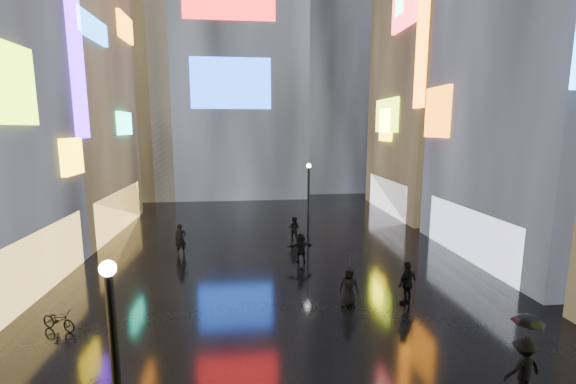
{
  "coord_description": "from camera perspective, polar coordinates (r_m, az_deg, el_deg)",
  "views": [
    {
      "loc": [
        -1.69,
        -3.25,
        7.54
      ],
      "look_at": [
        0.0,
        12.0,
        5.0
      ],
      "focal_mm": 24.0,
      "sensor_mm": 36.0,
      "label": 1
    }
  ],
  "objects": [
    {
      "name": "building_right_far",
      "position": [
        38.19,
        22.54,
        18.42
      ],
      "size": [
        10.28,
        12.0,
        28.0
      ],
      "color": "black",
      "rests_on": "ground"
    },
    {
      "name": "lamp_near",
      "position": [
        8.68,
        -24.1,
        -23.47
      ],
      "size": [
        0.3,
        0.3,
        5.2
      ],
      "color": "black",
      "rests_on": "ground"
    },
    {
      "name": "pedestrian_6",
      "position": [
        24.21,
        -15.61,
        -6.78
      ],
      "size": [
        0.78,
        0.62,
        1.88
      ],
      "primitive_type": "imported",
      "rotation": [
        0.0,
        0.0,
        0.28
      ],
      "color": "black",
      "rests_on": "ground"
    },
    {
      "name": "tower_main",
      "position": [
        49.12,
        -8.43,
        25.23
      ],
      "size": [
        16.0,
        14.2,
        42.0
      ],
      "color": "black",
      "rests_on": "ground"
    },
    {
      "name": "pedestrian_4",
      "position": [
        17.17,
        9.01,
        -13.66
      ],
      "size": [
        0.91,
        0.67,
        1.7
      ],
      "primitive_type": "imported",
      "rotation": [
        0.0,
        0.0,
        -0.16
      ],
      "color": "black",
      "rests_on": "ground"
    },
    {
      "name": "tower_flank_right",
      "position": [
        51.27,
        6.18,
        19.99
      ],
      "size": [
        12.0,
        12.0,
        34.0
      ],
      "primitive_type": "cube",
      "color": "black",
      "rests_on": "ground"
    },
    {
      "name": "ground",
      "position": [
        24.5,
        -2.09,
        -8.53
      ],
      "size": [
        140.0,
        140.0,
        0.0
      ],
      "primitive_type": "plane",
      "color": "black",
      "rests_on": "ground"
    },
    {
      "name": "lamp_far",
      "position": [
        26.34,
        3.05,
        -0.66
      ],
      "size": [
        0.3,
        0.3,
        5.2
      ],
      "color": "black",
      "rests_on": "ground"
    },
    {
      "name": "bicycle",
      "position": [
        17.55,
        -30.84,
        -15.97
      ],
      "size": [
        1.64,
        1.17,
        0.82
      ],
      "primitive_type": "imported",
      "rotation": [
        0.0,
        0.0,
        1.12
      ],
      "color": "black",
      "rests_on": "ground"
    },
    {
      "name": "pedestrian_7",
      "position": [
        26.16,
        0.89,
        -5.44
      ],
      "size": [
        1.0,
        0.91,
        1.67
      ],
      "primitive_type": "imported",
      "rotation": [
        0.0,
        0.0,
        2.72
      ],
      "color": "black",
      "rests_on": "ground"
    },
    {
      "name": "pedestrian_5",
      "position": [
        22.1,
        1.94,
        -8.25
      ],
      "size": [
        1.62,
        0.75,
        1.68
      ],
      "primitive_type": "imported",
      "rotation": [
        0.0,
        0.0,
        3.31
      ],
      "color": "black",
      "rests_on": "ground"
    },
    {
      "name": "umbrella_2",
      "position": [
        16.71,
        9.12,
        -9.66
      ],
      "size": [
        1.14,
        1.15,
        0.84
      ],
      "primitive_type": "imported",
      "rotation": [
        0.0,
        0.0,
        2.87
      ],
      "color": "black",
      "rests_on": "pedestrian_4"
    },
    {
      "name": "umbrella_1",
      "position": [
        13.05,
        31.94,
        -16.55
      ],
      "size": [
        0.91,
        0.91,
        0.72
      ],
      "primitive_type": "imported",
      "rotation": [
        0.0,
        0.0,
        3.03
      ],
      "color": "black",
      "rests_on": "pedestrian_2"
    },
    {
      "name": "pedestrian_3",
      "position": [
        17.82,
        17.25,
        -12.73
      ],
      "size": [
        1.2,
        0.98,
        1.91
      ],
      "primitive_type": "imported",
      "rotation": [
        0.0,
        0.0,
        3.68
      ],
      "color": "black",
      "rests_on": "ground"
    },
    {
      "name": "pedestrian_2",
      "position": [
        13.62,
        31.45,
        -21.32
      ],
      "size": [
        1.23,
        0.81,
        1.78
      ],
      "primitive_type": "imported",
      "rotation": [
        0.0,
        0.0,
        3.28
      ],
      "color": "black",
      "rests_on": "ground"
    },
    {
      "name": "tower_flank_left",
      "position": [
        47.21,
        -22.24,
        15.37
      ],
      "size": [
        10.0,
        10.0,
        26.0
      ],
      "primitive_type": "cube",
      "color": "black",
      "rests_on": "ground"
    },
    {
      "name": "building_left_far",
      "position": [
        32.73,
        -33.27,
        13.94
      ],
      "size": [
        10.28,
        12.0,
        22.0
      ],
      "color": "black",
      "rests_on": "ground"
    }
  ]
}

